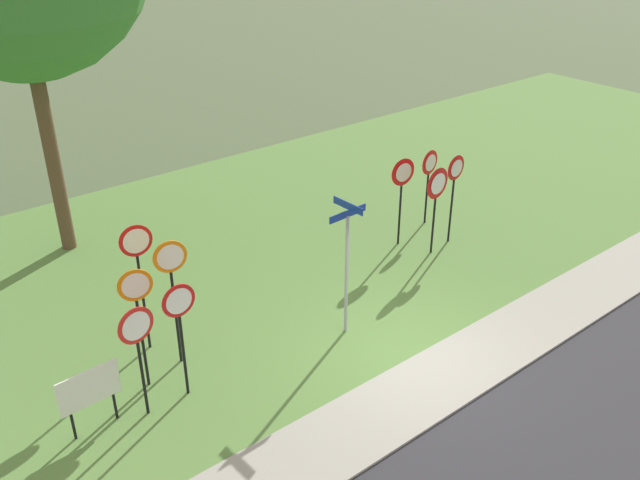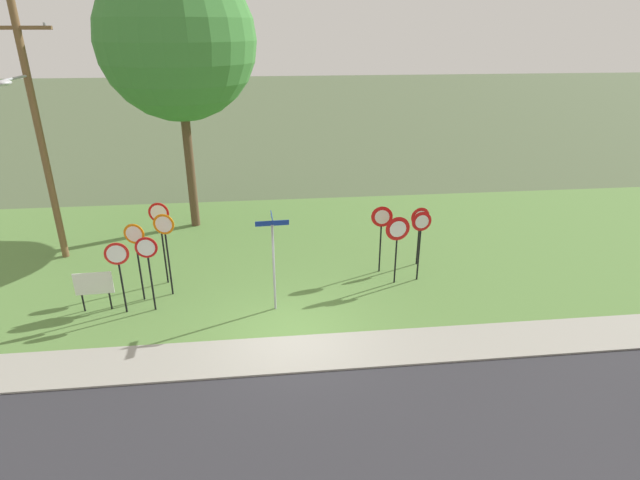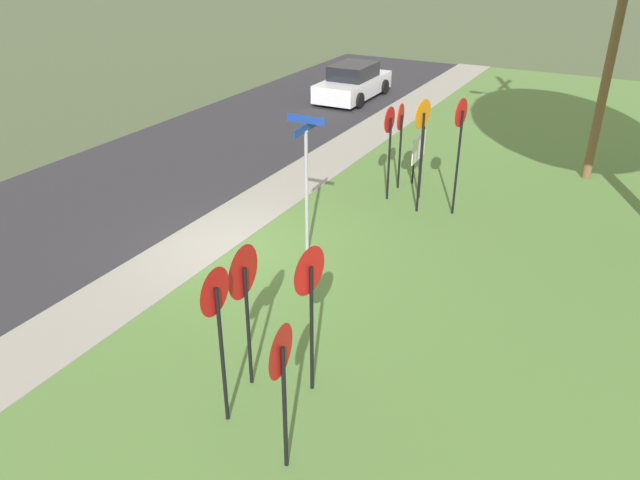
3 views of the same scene
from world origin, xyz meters
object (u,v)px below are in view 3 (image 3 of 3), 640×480
(stop_sign_far_left, at_px, (423,129))
(stop_sign_near_right, at_px, (460,133))
(yield_sign_far_left, at_px, (309,287))
(yield_sign_far_right, at_px, (216,312))
(street_name_post, at_px, (306,176))
(stop_sign_far_center, at_px, (400,128))
(stop_sign_near_left, at_px, (422,134))
(parked_hatchback_near, at_px, (353,83))
(stop_sign_far_right, at_px, (389,134))
(notice_board, at_px, (419,150))
(yield_sign_near_right, at_px, (281,367))
(yield_sign_near_left, at_px, (243,284))

(stop_sign_far_left, bearing_deg, stop_sign_near_right, 74.06)
(stop_sign_far_left, height_order, yield_sign_far_left, stop_sign_far_left)
(yield_sign_far_right, relative_size, street_name_post, 0.81)
(stop_sign_far_center, bearing_deg, yield_sign_far_left, 5.11)
(stop_sign_near_left, bearing_deg, street_name_post, -11.13)
(stop_sign_far_left, xyz_separation_m, stop_sign_far_center, (-0.37, -0.72, -0.18))
(stop_sign_near_right, height_order, stop_sign_far_left, stop_sign_near_right)
(stop_sign_far_left, xyz_separation_m, parked_hatchback_near, (-8.63, -5.95, -1.22))
(stop_sign_near_left, height_order, parked_hatchback_near, stop_sign_near_left)
(stop_sign_far_right, height_order, street_name_post, street_name_post)
(stop_sign_far_right, bearing_deg, yield_sign_far_left, 13.32)
(stop_sign_near_right, bearing_deg, yield_sign_far_right, 1.79)
(street_name_post, bearing_deg, notice_board, 171.86)
(street_name_post, bearing_deg, yield_sign_far_left, 27.18)
(stop_sign_near_left, distance_m, yield_sign_near_right, 8.48)
(stop_sign_near_right, relative_size, yield_sign_near_right, 1.31)
(street_name_post, bearing_deg, yield_sign_far_right, 13.18)
(stop_sign_near_left, bearing_deg, notice_board, -150.30)
(stop_sign_near_left, height_order, yield_sign_near_left, stop_sign_near_left)
(stop_sign_far_center, distance_m, stop_sign_far_right, 0.84)
(stop_sign_near_right, distance_m, stop_sign_far_left, 1.22)
(yield_sign_near_left, bearing_deg, stop_sign_far_left, 177.44)
(parked_hatchback_near, bearing_deg, yield_sign_near_right, 22.11)
(stop_sign_near_right, bearing_deg, street_name_post, -23.82)
(stop_sign_near_right, height_order, yield_sign_far_left, stop_sign_near_right)
(stop_sign_far_center, height_order, yield_sign_near_right, stop_sign_far_center)
(stop_sign_near_right, bearing_deg, notice_board, -132.50)
(street_name_post, height_order, parked_hatchback_near, street_name_post)
(yield_sign_far_left, distance_m, parked_hatchback_near, 17.87)
(stop_sign_near_right, relative_size, street_name_post, 0.93)
(stop_sign_near_right, relative_size, stop_sign_far_right, 1.18)
(yield_sign_near_left, distance_m, yield_sign_far_right, 0.83)
(stop_sign_near_left, bearing_deg, stop_sign_far_right, -101.27)
(stop_sign_far_left, distance_m, notice_board, 1.66)
(stop_sign_far_center, distance_m, street_name_post, 4.45)
(stop_sign_near_right, distance_m, yield_sign_far_right, 8.36)
(stop_sign_far_right, xyz_separation_m, yield_sign_far_right, (8.41, 1.06, 0.09))
(stop_sign_far_center, xyz_separation_m, parked_hatchback_near, (-8.26, -5.23, -1.03))
(stop_sign_far_right, bearing_deg, yield_sign_far_right, 6.59)
(stop_sign_far_right, height_order, notice_board, stop_sign_far_right)
(stop_sign_near_right, bearing_deg, yield_sign_near_left, 0.20)
(stop_sign_near_left, bearing_deg, yield_sign_far_left, 17.08)
(stop_sign_near_left, bearing_deg, stop_sign_near_right, 119.07)
(stop_sign_near_left, relative_size, yield_sign_near_left, 1.17)
(stop_sign_far_left, relative_size, yield_sign_far_left, 1.06)
(stop_sign_far_right, xyz_separation_m, yield_sign_near_left, (7.60, 0.91, 0.03))
(yield_sign_far_right, bearing_deg, yield_sign_near_right, 70.73)
(yield_sign_near_left, relative_size, yield_sign_near_right, 1.09)
(stop_sign_near_right, bearing_deg, stop_sign_far_center, -110.54)
(stop_sign_near_left, bearing_deg, stop_sign_far_left, -152.90)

